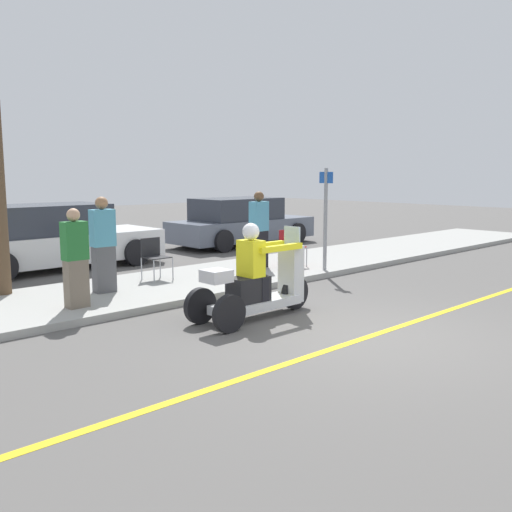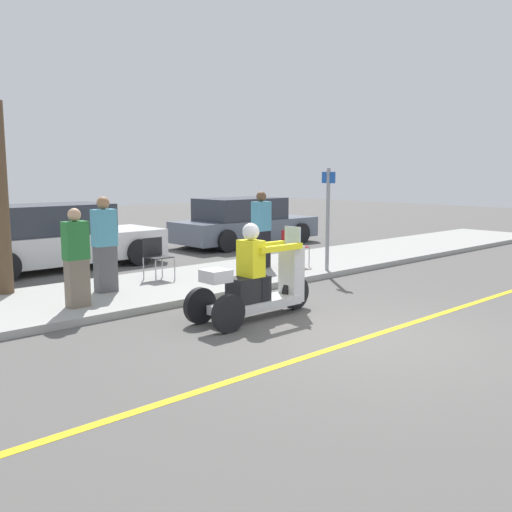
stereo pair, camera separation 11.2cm
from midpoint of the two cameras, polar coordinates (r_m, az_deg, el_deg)
ground_plane at (r=8.03m, az=11.64°, el=-7.93°), size 60.00×60.00×0.00m
lane_stripe at (r=7.68m, az=9.63°, el=-8.61°), size 24.00×0.12×0.01m
sidewalk_strip at (r=11.25m, az=-7.70°, el=-2.83°), size 28.00×2.80×0.12m
motorcycle_trike at (r=8.74m, az=0.44°, el=-2.85°), size 2.25×0.76×1.48m
spectator_near_curb at (r=10.39m, az=-14.59°, el=0.95°), size 0.42×0.27×1.69m
spectator_far_back at (r=12.65m, az=0.78°, el=2.51°), size 0.41×0.26×1.70m
spectator_by_tree at (r=9.34m, az=-17.20°, el=-0.36°), size 0.37×0.23×1.56m
folding_chair_curbside at (r=11.49m, az=-9.70°, el=0.22°), size 0.47×0.47×0.82m
folding_chair_set_back at (r=12.92m, az=3.92°, el=1.21°), size 0.50×0.50×0.82m
parked_car_lot_center at (r=17.58m, az=-0.98°, el=3.34°), size 4.69×1.98×1.45m
parked_car_lot_left at (r=14.01m, az=-19.14°, el=1.68°), size 4.84×2.00×1.50m
tree_trunk at (r=10.77m, az=-23.96°, el=5.24°), size 0.28×0.28×3.31m
street_sign at (r=12.37m, az=7.46°, el=4.07°), size 0.08×0.36×2.20m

